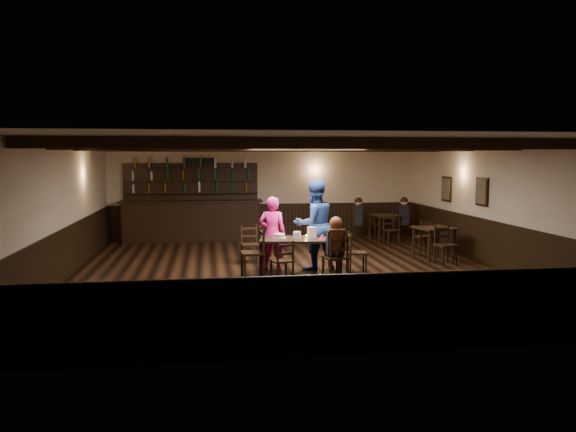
{
  "coord_description": "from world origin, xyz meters",
  "views": [
    {
      "loc": [
        -1.69,
        -11.4,
        2.41
      ],
      "look_at": [
        -0.01,
        0.2,
        1.15
      ],
      "focal_mm": 35.0,
      "sensor_mm": 36.0,
      "label": 1
    }
  ],
  "objects": [
    {
      "name": "back_table_b",
      "position": [
        3.27,
        3.81,
        0.64
      ],
      "size": [
        0.84,
        0.84,
        0.75
      ],
      "color": "black",
      "rests_on": "ground"
    },
    {
      "name": "bar_counter",
      "position": [
        -2.13,
        4.72,
        0.73
      ],
      "size": [
        4.0,
        0.7,
        2.2
      ],
      "color": "black",
      "rests_on": "ground"
    },
    {
      "name": "drink_glass",
      "position": [
        0.45,
        -0.26,
        0.8
      ],
      "size": [
        0.06,
        0.06,
        0.09
      ],
      "primitive_type": "cylinder",
      "color": "silver",
      "rests_on": "dining_table"
    },
    {
      "name": "dining_table",
      "position": [
        0.18,
        -0.36,
        0.68
      ],
      "size": [
        1.75,
        1.04,
        0.75
      ],
      "color": "black",
      "rests_on": "ground"
    },
    {
      "name": "cake",
      "position": [
        -0.25,
        -0.25,
        0.79
      ],
      "size": [
        0.27,
        0.27,
        0.09
      ],
      "color": "white",
      "rests_on": "dining_table"
    },
    {
      "name": "chair_end_left",
      "position": [
        -0.73,
        -0.49,
        0.58
      ],
      "size": [
        0.48,
        0.5,
        1.0
      ],
      "color": "black",
      "rests_on": "ground"
    },
    {
      "name": "man_blue",
      "position": [
        0.55,
        0.16,
        0.96
      ],
      "size": [
        1.1,
        0.96,
        1.92
      ],
      "primitive_type": "imported",
      "rotation": [
        0.0,
        0.0,
        3.43
      ],
      "color": "navy",
      "rests_on": "ground"
    },
    {
      "name": "bg_patron_left",
      "position": [
        2.53,
        3.88,
        0.85
      ],
      "size": [
        0.31,
        0.42,
        0.78
      ],
      "color": "black",
      "rests_on": "ground"
    },
    {
      "name": "seated_person",
      "position": [
        0.75,
        -0.95,
        0.83
      ],
      "size": [
        0.33,
        0.5,
        0.81
      ],
      "color": "black",
      "rests_on": "ground"
    },
    {
      "name": "tea_light",
      "position": [
        0.29,
        -0.29,
        0.78
      ],
      "size": [
        0.05,
        0.05,
        0.06
      ],
      "color": "#A5A8AD",
      "rests_on": "dining_table"
    },
    {
      "name": "chair_near_left",
      "position": [
        -0.27,
        -0.96,
        0.47
      ],
      "size": [
        0.46,
        0.45,
        0.8
      ],
      "color": "black",
      "rests_on": "ground"
    },
    {
      "name": "menu_red",
      "position": [
        0.61,
        -0.51,
        0.75
      ],
      "size": [
        0.31,
        0.25,
        0.0
      ],
      "primitive_type": "cube",
      "rotation": [
        0.0,
        0.0,
        0.22
      ],
      "color": "maroon",
      "rests_on": "dining_table"
    },
    {
      "name": "chair_end_right",
      "position": [
        1.28,
        -0.33,
        0.5
      ],
      "size": [
        0.42,
        0.44,
        0.85
      ],
      "color": "black",
      "rests_on": "ground"
    },
    {
      "name": "chair_far_pushed",
      "position": [
        -0.75,
        1.06,
        0.5
      ],
      "size": [
        0.44,
        0.42,
        0.86
      ],
      "color": "black",
      "rests_on": "ground"
    },
    {
      "name": "pepper_shaker",
      "position": [
        0.61,
        -0.46,
        0.8
      ],
      "size": [
        0.04,
        0.04,
        0.09
      ],
      "primitive_type": "cylinder",
      "color": "#A5A8AD",
      "rests_on": "dining_table"
    },
    {
      "name": "plate_stack_b",
      "position": [
        0.4,
        -0.34,
        0.86
      ],
      "size": [
        0.19,
        0.19,
        0.22
      ],
      "primitive_type": "cylinder",
      "color": "white",
      "rests_on": "dining_table"
    },
    {
      "name": "chair_near_right",
      "position": [
        0.77,
        -1.01,
        0.52
      ],
      "size": [
        0.5,
        0.48,
        0.89
      ],
      "color": "black",
      "rests_on": "ground"
    },
    {
      "name": "ground",
      "position": [
        0.0,
        0.0,
        0.0
      ],
      "size": [
        10.0,
        10.0,
        0.0
      ],
      "primitive_type": "plane",
      "color": "black",
      "rests_on": "ground"
    },
    {
      "name": "back_table_a",
      "position": [
        3.54,
        0.94,
        0.65
      ],
      "size": [
        0.95,
        0.95,
        0.75
      ],
      "color": "black",
      "rests_on": "ground"
    },
    {
      "name": "salt_shaker",
      "position": [
        0.57,
        -0.51,
        0.79
      ],
      "size": [
        0.03,
        0.03,
        0.08
      ],
      "primitive_type": "cylinder",
      "color": "silver",
      "rests_on": "dining_table"
    },
    {
      "name": "plate_stack_a",
      "position": [
        0.08,
        -0.4,
        0.83
      ],
      "size": [
        0.15,
        0.15,
        0.15
      ],
      "primitive_type": "cylinder",
      "color": "white",
      "rests_on": "dining_table"
    },
    {
      "name": "menu_blue",
      "position": [
        0.78,
        -0.36,
        0.75
      ],
      "size": [
        0.35,
        0.32,
        0.0
      ],
      "primitive_type": "cube",
      "rotation": [
        0.0,
        0.0,
        -0.51
      ],
      "color": "navy",
      "rests_on": "dining_table"
    },
    {
      "name": "bg_patron_right",
      "position": [
        3.84,
        3.8,
        0.86
      ],
      "size": [
        0.29,
        0.41,
        0.78
      ],
      "color": "black",
      "rests_on": "ground"
    },
    {
      "name": "room_shell",
      "position": [
        0.01,
        0.04,
        1.75
      ],
      "size": [
        9.02,
        10.02,
        2.71
      ],
      "color": "beige",
      "rests_on": "ground"
    },
    {
      "name": "woman_pink",
      "position": [
        -0.34,
        0.2,
        0.78
      ],
      "size": [
        0.63,
        0.47,
        1.56
      ],
      "primitive_type": "imported",
      "rotation": [
        0.0,
        0.0,
        2.95
      ],
      "color": "#FF2A98",
      "rests_on": "ground"
    }
  ]
}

